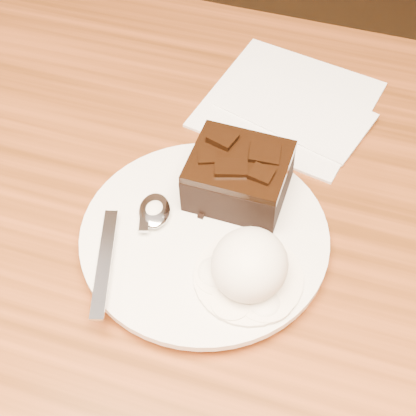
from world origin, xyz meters
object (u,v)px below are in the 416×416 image
(plate, at_px, (204,239))
(napkin, at_px, (288,103))
(brownie, at_px, (238,178))
(ice_cream_scoop, at_px, (250,264))
(spoon, at_px, (155,212))

(plate, height_order, napkin, plate)
(brownie, relative_size, napkin, 0.52)
(plate, bearing_deg, brownie, 74.35)
(ice_cream_scoop, bearing_deg, napkin, 94.81)
(plate, distance_m, ice_cream_scoop, 0.07)
(spoon, relative_size, napkin, 0.98)
(ice_cream_scoop, bearing_deg, spoon, 158.00)
(ice_cream_scoop, relative_size, napkin, 0.40)
(brownie, bearing_deg, napkin, 84.49)
(brownie, distance_m, napkin, 0.15)
(plate, height_order, brownie, brownie)
(brownie, xyz_separation_m, napkin, (0.01, 0.14, -0.03))
(ice_cream_scoop, bearing_deg, plate, 145.42)
(ice_cream_scoop, xyz_separation_m, spoon, (-0.10, 0.04, -0.02))
(brownie, relative_size, spoon, 0.53)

